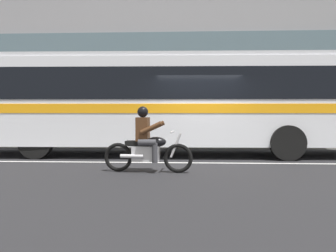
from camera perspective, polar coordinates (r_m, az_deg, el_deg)
ground_plane at (r=10.81m, az=4.93°, el=-5.36°), size 60.00×60.00×0.00m
sidewalk_curb at (r=15.86m, az=4.31°, el=-2.59°), size 28.00×3.80×0.15m
lane_center_stripe at (r=10.21m, az=5.04°, el=-5.79°), size 26.60×0.14×0.01m
office_building_facade at (r=18.79m, az=4.21°, el=18.10°), size 28.00×0.89×13.05m
transit_bus at (r=11.92m, az=0.14°, el=4.46°), size 12.93×2.85×3.22m
motorcycle_with_rider at (r=8.61m, az=-3.30°, el=-2.96°), size 2.14×0.64×1.56m
fire_hydrant at (r=14.44m, az=6.83°, el=-1.33°), size 0.22×0.30×0.75m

